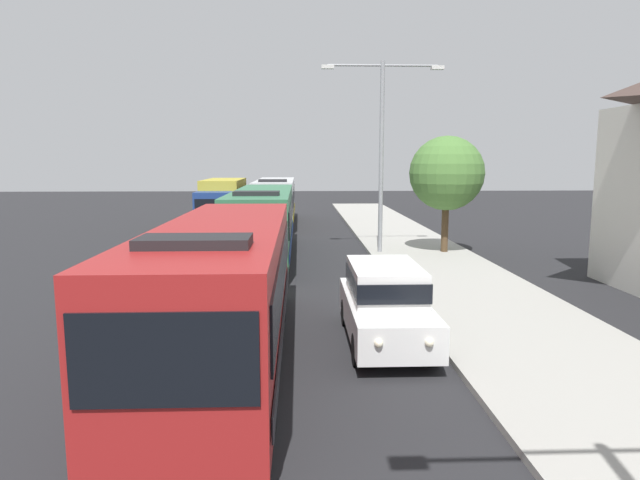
{
  "coord_description": "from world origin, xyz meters",
  "views": [
    {
      "loc": [
        0.34,
        1.32,
        4.39
      ],
      "look_at": [
        0.99,
        18.52,
        1.87
      ],
      "focal_mm": 30.7,
      "sensor_mm": 36.0,
      "label": 1
    }
  ],
  "objects_px": {
    "bus_lead": "(224,285)",
    "bus_middle": "(275,200)",
    "box_truck_oncoming": "(223,202)",
    "roadside_tree": "(447,174)",
    "white_suv": "(385,300)",
    "bus_second_in_line": "(263,221)",
    "streetlamp_mid": "(382,138)"
  },
  "relations": [
    {
      "from": "white_suv",
      "to": "streetlamp_mid",
      "type": "height_order",
      "value": "streetlamp_mid"
    },
    {
      "from": "bus_lead",
      "to": "bus_middle",
      "type": "bearing_deg",
      "value": 90.0
    },
    {
      "from": "bus_second_in_line",
      "to": "box_truck_oncoming",
      "type": "height_order",
      "value": "bus_second_in_line"
    },
    {
      "from": "bus_second_in_line",
      "to": "roadside_tree",
      "type": "distance_m",
      "value": 8.68
    },
    {
      "from": "bus_middle",
      "to": "bus_second_in_line",
      "type": "bearing_deg",
      "value": -90.0
    },
    {
      "from": "bus_lead",
      "to": "box_truck_oncoming",
      "type": "xyz_separation_m",
      "value": [
        -3.3,
        23.79,
        0.02
      ]
    },
    {
      "from": "bus_second_in_line",
      "to": "roadside_tree",
      "type": "xyz_separation_m",
      "value": [
        8.42,
        0.42,
        2.09
      ]
    },
    {
      "from": "bus_lead",
      "to": "bus_second_in_line",
      "type": "height_order",
      "value": "same"
    },
    {
      "from": "white_suv",
      "to": "bus_middle",
      "type": "bearing_deg",
      "value": 98.45
    },
    {
      "from": "box_truck_oncoming",
      "to": "roadside_tree",
      "type": "xyz_separation_m",
      "value": [
        11.72,
        -10.44,
        2.07
      ]
    },
    {
      "from": "white_suv",
      "to": "roadside_tree",
      "type": "relative_size",
      "value": 0.9
    },
    {
      "from": "bus_second_in_line",
      "to": "white_suv",
      "type": "distance_m",
      "value": 12.41
    },
    {
      "from": "bus_middle",
      "to": "streetlamp_mid",
      "type": "height_order",
      "value": "streetlamp_mid"
    },
    {
      "from": "bus_lead",
      "to": "bus_middle",
      "type": "height_order",
      "value": "same"
    },
    {
      "from": "bus_lead",
      "to": "streetlamp_mid",
      "type": "bearing_deg",
      "value": 68.09
    },
    {
      "from": "bus_lead",
      "to": "bus_second_in_line",
      "type": "bearing_deg",
      "value": 90.0
    },
    {
      "from": "streetlamp_mid",
      "to": "roadside_tree",
      "type": "relative_size",
      "value": 1.61
    },
    {
      "from": "bus_second_in_line",
      "to": "roadside_tree",
      "type": "height_order",
      "value": "roadside_tree"
    },
    {
      "from": "box_truck_oncoming",
      "to": "roadside_tree",
      "type": "relative_size",
      "value": 1.48
    },
    {
      "from": "bus_lead",
      "to": "white_suv",
      "type": "bearing_deg",
      "value": 16.51
    },
    {
      "from": "bus_lead",
      "to": "roadside_tree",
      "type": "height_order",
      "value": "roadside_tree"
    },
    {
      "from": "white_suv",
      "to": "bus_lead",
      "type": "bearing_deg",
      "value": -163.49
    },
    {
      "from": "white_suv",
      "to": "box_truck_oncoming",
      "type": "distance_m",
      "value": 23.75
    },
    {
      "from": "white_suv",
      "to": "box_truck_oncoming",
      "type": "xyz_separation_m",
      "value": [
        -7.0,
        22.69,
        0.68
      ]
    },
    {
      "from": "bus_second_in_line",
      "to": "bus_lead",
      "type": "bearing_deg",
      "value": -90.0
    },
    {
      "from": "bus_lead",
      "to": "white_suv",
      "type": "relative_size",
      "value": 2.22
    },
    {
      "from": "bus_middle",
      "to": "box_truck_oncoming",
      "type": "bearing_deg",
      "value": -146.19
    },
    {
      "from": "box_truck_oncoming",
      "to": "roadside_tree",
      "type": "height_order",
      "value": "roadside_tree"
    },
    {
      "from": "box_truck_oncoming",
      "to": "roadside_tree",
      "type": "bearing_deg",
      "value": -41.7
    },
    {
      "from": "box_truck_oncoming",
      "to": "streetlamp_mid",
      "type": "bearing_deg",
      "value": -50.0
    },
    {
      "from": "bus_middle",
      "to": "white_suv",
      "type": "relative_size",
      "value": 2.37
    },
    {
      "from": "bus_middle",
      "to": "box_truck_oncoming",
      "type": "relative_size",
      "value": 1.44
    }
  ]
}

